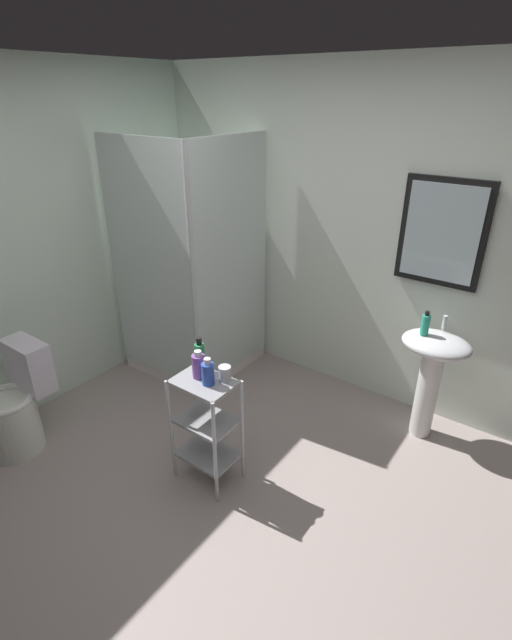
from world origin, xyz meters
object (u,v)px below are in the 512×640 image
Objects in this scene: conditioner_bottle_purple at (199,366)px; rinse_cup at (225,373)px; storage_cart at (206,422)px; pedestal_sink at (432,365)px; toilet at (15,408)px; shower_stall at (195,322)px; shampoo_bottle_blue at (208,373)px; hand_soap_bottle at (425,324)px; body_wash_bottle_green at (200,356)px.

rinse_cup is (0.15, 0.06, -0.03)m from conditioner_bottle_purple.
conditioner_bottle_purple is (-0.05, 0.02, 0.38)m from storage_cart.
pedestal_sink is 1.09× the size of storage_cart.
conditioner_bottle_purple is (1.22, 0.57, 0.50)m from toilet.
storage_cart is (-0.97, -1.24, -0.14)m from pedestal_sink.
conditioner_bottle_purple is at bearing -156.97° from rinse_cup.
toilet is at bearing -101.63° from shower_stall.
rinse_cup is (-0.88, -1.16, 0.21)m from pedestal_sink.
conditioner_bottle_purple is at bearing -130.05° from pedestal_sink.
shampoo_bottle_blue is at bearing -14.09° from conditioner_bottle_purple.
hand_soap_bottle reaches higher than toilet.
rinse_cup is at bearing -127.19° from pedestal_sink.
shampoo_bottle_blue reaches higher than rinse_cup.
shampoo_bottle_blue reaches higher than pedestal_sink.
hand_soap_bottle is at bearing 53.71° from storage_cart.
storage_cart is 3.36× the size of body_wash_bottle_green.
shower_stall reaches higher than rinse_cup.
pedestal_sink is 1.61m from conditioner_bottle_purple.
conditioner_bottle_purple is (-0.94, -1.19, -0.07)m from hand_soap_bottle.
rinse_cup is (0.05, 0.09, -0.03)m from shampoo_bottle_blue.
pedestal_sink reaches higher than storage_cart.
shower_stall reaches higher than shampoo_bottle_blue.
pedestal_sink is (1.94, 0.30, 0.12)m from shower_stall.
hand_soap_bottle reaches higher than body_wash_bottle_green.
pedestal_sink is at bearing 38.57° from toilet.
shower_stall reaches higher than conditioner_bottle_purple.
hand_soap_bottle is 0.77× the size of body_wash_bottle_green.
pedestal_sink is at bearing 52.81° from rinse_cup.
toilet is 1.50m from shampoo_bottle_blue.
pedestal_sink is 1.60m from body_wash_bottle_green.
shower_stall is 11.84× the size of hand_soap_bottle.
body_wash_bottle_green reaches higher than pedestal_sink.
toilet reaches higher than storage_cart.
toilet is 4.50× the size of hand_soap_bottle.
shampoo_bottle_blue is 0.17m from body_wash_bottle_green.
hand_soap_bottle is 0.96× the size of conditioner_bottle_purple.
hand_soap_bottle is (0.89, 1.21, 0.45)m from storage_cart.
hand_soap_bottle is 1.82× the size of rinse_cup.
pedestal_sink is at bearing 51.91° from storage_cart.
shower_stall is at bearing 78.37° from toilet.
hand_soap_bottle is at bearing 51.63° from conditioner_bottle_purple.
pedestal_sink is 0.32m from hand_soap_bottle.
shampoo_bottle_blue is (0.04, -0.00, 0.38)m from storage_cart.
body_wash_bottle_green is (-0.10, 0.08, 0.40)m from storage_cart.
shampoo_bottle_blue is at bearing -121.93° from rinse_cup.
hand_soap_bottle is 1.48m from shampoo_bottle_blue.
shower_stall is 9.09× the size of body_wash_bottle_green.
rinse_cup is at bearing 24.76° from toilet.
toilet is 1.57m from rinse_cup.
toilet is at bearing -155.24° from rinse_cup.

